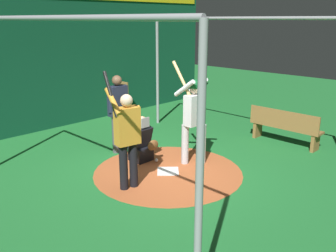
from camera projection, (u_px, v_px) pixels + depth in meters
The scene contains 12 objects.
ground_plane at pixel (168, 172), 7.27m from camera, with size 27.82×27.82×0.00m, color #1E6B2D.
dirt_circle at pixel (168, 172), 7.27m from camera, with size 2.94×2.94×0.01m, color #AD562D.
home_plate at pixel (168, 171), 7.27m from camera, with size 0.42×0.42×0.01m, color white.
batter at pixel (194, 113), 7.41m from camera, with size 0.68×0.49×2.12m.
catcher at pixel (142, 143), 7.74m from camera, with size 0.58×0.40×0.99m.
umpire at pixel (118, 110), 8.12m from camera, with size 0.22×0.49×1.75m.
visitor at pixel (127, 135), 6.32m from camera, with size 0.60×0.51×2.08m.
back_wall at pixel (49, 60), 9.76m from camera, with size 0.22×11.82×3.69m.
cage_frame at pixel (168, 67), 6.68m from camera, with size 5.50×4.75×2.97m.
bat_rack at pixel (123, 99), 11.53m from camera, with size 0.58×0.21×1.05m.
bench at pixel (285, 126), 8.76m from camera, with size 1.74×0.36×0.85m.
baseball_0 at pixel (156, 160), 7.75m from camera, with size 0.07×0.07×0.07m, color white.
Camera 1 is at (4.71, -4.79, 2.93)m, focal length 39.08 mm.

